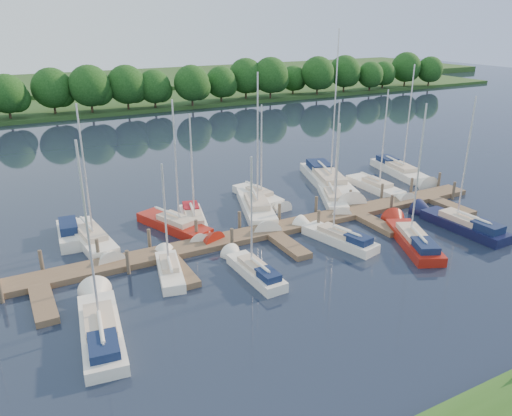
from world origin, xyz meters
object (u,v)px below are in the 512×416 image
motorboat (69,234)px  sailboat_s_2 (254,271)px  dock (273,234)px  sailboat_n_5 (257,210)px

motorboat → sailboat_s_2: sailboat_s_2 is taller
dock → sailboat_s_2: (-3.98, -4.59, 0.11)m
motorboat → dock: bearing=157.6°
dock → motorboat: motorboat is taller
dock → sailboat_n_5: 4.81m
dock → sailboat_s_2: bearing=-130.9°
sailboat_s_2 → dock: bearing=47.2°
motorboat → sailboat_n_5: bearing=176.4°
dock → motorboat: 14.83m
sailboat_n_5 → motorboat: bearing=9.9°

